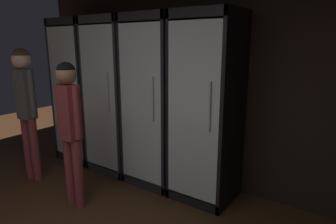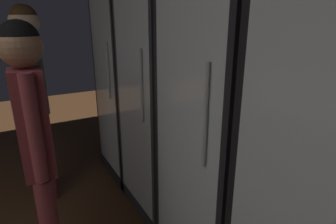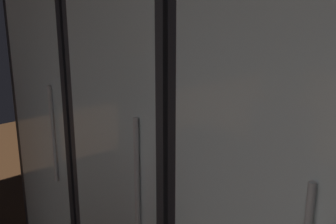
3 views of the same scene
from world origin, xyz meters
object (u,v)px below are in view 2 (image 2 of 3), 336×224
object	(u,v)px
cooler_center	(233,116)
shopper_far	(35,137)
cooler_left	(173,92)
cooler_far_left	(138,77)
shopper_near	(34,82)

from	to	relation	value
cooler_center	shopper_far	bearing A→B (deg)	-109.11
cooler_left	shopper_far	xyz separation A→B (m)	(0.34, -1.05, -0.04)
shopper_far	cooler_left	bearing A→B (deg)	107.86
cooler_left	cooler_center	size ratio (longest dim) A/B	1.00
cooler_far_left	shopper_far	world-z (taller)	cooler_far_left
shopper_near	shopper_far	world-z (taller)	shopper_near
cooler_left	cooler_center	world-z (taller)	same
cooler_far_left	shopper_near	xyz separation A→B (m)	(0.06, -0.96, 0.06)
cooler_far_left	cooler_center	xyz separation A→B (m)	(1.40, 0.00, -0.00)
shopper_near	cooler_left	bearing A→B (deg)	56.16
cooler_far_left	cooler_center	distance (m)	1.40
cooler_left	shopper_near	xyz separation A→B (m)	(-0.64, -0.96, 0.07)
cooler_center	shopper_far	world-z (taller)	cooler_center
cooler_center	shopper_near	bearing A→B (deg)	-144.45
shopper_near	cooler_center	bearing A→B (deg)	35.55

